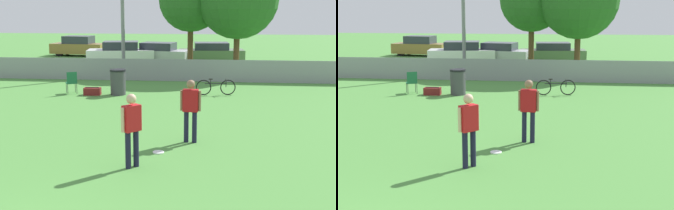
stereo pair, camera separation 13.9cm
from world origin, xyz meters
TOP-DOWN VIEW (x-y plane):
  - fence_backline at (0.00, 18.00)m, footprint 19.82×0.07m
  - tree_near_pole at (1.85, 21.65)m, footprint 3.61×3.61m
  - player_defender_red at (1.54, 5.07)m, footprint 0.44×0.45m
  - player_thrower_red at (2.75, 7.26)m, footprint 0.57×0.25m
  - frisbee_disc at (2.00, 6.23)m, footprint 0.30×0.30m
  - folding_chair_sideline at (-2.74, 14.06)m, footprint 0.58×0.58m
  - bicycle_sideline at (3.38, 14.41)m, footprint 1.67×0.44m
  - trash_bin at (-0.73, 14.06)m, footprint 0.67×0.67m
  - gear_bag_sideline at (-1.79, 13.87)m, footprint 0.69×0.38m
  - parked_car_tan at (-7.13, 29.65)m, footprint 4.22×2.11m
  - parked_car_white at (-2.95, 25.29)m, footprint 4.58×2.45m
  - parked_car_silver at (-0.53, 25.83)m, footprint 4.39×2.50m
  - parked_car_olive at (2.97, 26.56)m, footprint 4.48×2.18m

SIDE VIEW (x-z plane):
  - frisbee_disc at x=2.00m, z-range 0.00..0.03m
  - gear_bag_sideline at x=-1.79m, z-range -0.01..0.32m
  - bicycle_sideline at x=3.38m, z-range -0.01..0.69m
  - trash_bin at x=-0.73m, z-range 0.00..1.08m
  - folding_chair_sideline at x=-2.74m, z-range 0.07..1.02m
  - fence_backline at x=0.00m, z-range -0.05..1.16m
  - parked_car_silver at x=-0.53m, z-range -0.02..1.32m
  - parked_car_olive at x=2.97m, z-range 0.00..1.31m
  - parked_car_white at x=-2.95m, z-range -0.03..1.41m
  - parked_car_tan at x=-7.13m, z-range -0.04..1.47m
  - player_defender_red at x=1.54m, z-range 0.15..1.87m
  - player_thrower_red at x=2.75m, z-range 0.15..1.87m
  - tree_near_pole at x=1.85m, z-range 1.11..6.98m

